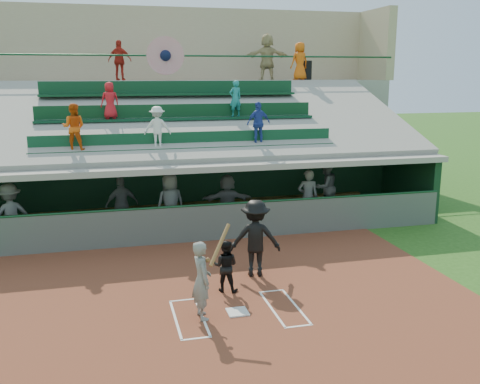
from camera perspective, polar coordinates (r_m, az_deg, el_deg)
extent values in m
plane|color=#245016|center=(11.47, -0.27, -12.83)|extent=(100.00, 100.00, 0.00)
cube|color=#612C1B|center=(11.91, -0.86, -11.78)|extent=(11.00, 9.00, 0.02)
cube|color=silver|center=(11.45, -0.27, -12.67)|extent=(0.43, 0.43, 0.03)
cube|color=white|center=(11.32, -4.05, -13.09)|extent=(0.05, 1.80, 0.01)
cube|color=white|center=(11.64, 3.40, -12.31)|extent=(0.05, 1.80, 0.01)
cube|color=white|center=(11.25, -6.89, -13.32)|extent=(0.05, 1.80, 0.01)
cube|color=white|center=(11.81, 6.00, -12.00)|extent=(0.05, 1.80, 0.01)
cube|color=silver|center=(12.09, -6.13, -11.39)|extent=(0.60, 0.05, 0.01)
cube|color=silver|center=(12.50, 3.36, -10.50)|extent=(0.60, 0.05, 0.01)
cube|color=white|center=(10.49, -4.69, -15.30)|extent=(0.60, 0.05, 0.01)
cube|color=white|center=(10.96, 6.27, -14.04)|extent=(0.60, 0.05, 0.01)
cube|color=gray|center=(17.68, -5.53, -3.57)|extent=(16.00, 3.50, 0.04)
cube|color=gray|center=(23.83, -8.13, 6.14)|extent=(20.00, 3.00, 4.60)
cube|color=#535953|center=(15.87, -4.61, -3.44)|extent=(16.00, 0.06, 1.10)
cylinder|color=#143F22|center=(15.73, -4.65, -1.45)|extent=(16.00, 0.08, 0.08)
cube|color=black|center=(19.11, -6.40, 0.97)|extent=(16.00, 0.25, 2.20)
cube|color=black|center=(20.17, 17.47, 1.08)|extent=(0.25, 3.50, 2.20)
cube|color=gray|center=(17.21, -5.69, 3.42)|extent=(16.40, 3.90, 0.18)
cube|color=gray|center=(20.80, -7.07, 2.04)|extent=(16.40, 3.50, 2.30)
cube|color=gray|center=(22.25, -7.68, 5.71)|extent=(16.40, 0.30, 4.60)
cube|color=gray|center=(18.88, -6.62, 8.03)|extent=(16.40, 6.51, 2.37)
cube|color=#0C361B|center=(16.60, -5.44, 4.66)|extent=(9.40, 0.42, 0.08)
cube|color=#0D3C23|center=(16.77, -5.56, 5.63)|extent=(9.40, 0.06, 0.45)
cube|color=#0B331F|center=(18.39, -6.40, 7.76)|extent=(9.40, 0.42, 0.08)
cube|color=#0B3419|center=(18.57, -6.51, 8.61)|extent=(9.40, 0.06, 0.45)
cube|color=#0B341B|center=(20.23, -7.21, 10.30)|extent=(9.40, 0.42, 0.08)
cube|color=#0C371D|center=(20.42, -7.30, 11.05)|extent=(9.40, 0.06, 0.45)
imported|color=#D44F0C|center=(16.46, -17.31, 6.63)|extent=(0.76, 0.64, 1.37)
imported|color=silver|center=(16.51, -8.81, 6.86)|extent=(0.85, 0.53, 1.26)
imported|color=#263E99|center=(17.10, 1.99, 7.35)|extent=(0.83, 0.45, 1.35)
imported|color=red|center=(18.28, -13.71, 9.47)|extent=(0.66, 0.51, 1.20)
imported|color=#1B7A7A|center=(18.81, -0.50, 9.95)|extent=(0.51, 0.40, 1.24)
cylinder|color=#144023|center=(22.21, -7.97, 14.22)|extent=(20.00, 0.07, 0.07)
cylinder|color=red|center=(22.19, -7.96, 14.22)|extent=(1.50, 0.06, 1.50)
sphere|color=black|center=(22.16, -7.95, 14.22)|extent=(0.44, 0.44, 0.44)
cube|color=tan|center=(25.21, -8.80, 15.35)|extent=(20.00, 0.40, 3.20)
cube|color=tan|center=(26.69, 14.25, 14.96)|extent=(0.40, 3.00, 3.20)
imported|color=#62645F|center=(10.96, -4.12, -9.34)|extent=(0.45, 0.63, 1.63)
cylinder|color=olive|center=(10.62, -2.17, -5.65)|extent=(0.56, 0.54, 0.75)
sphere|color=olive|center=(10.83, -3.47, -7.25)|extent=(0.10, 0.10, 0.10)
imported|color=black|center=(12.29, -1.56, -7.89)|extent=(0.72, 0.66, 1.21)
imported|color=black|center=(13.12, 1.65, -4.93)|extent=(1.37, 0.98, 1.91)
cube|color=brown|center=(18.86, -5.92, -1.85)|extent=(13.59, 1.07, 0.41)
imported|color=#5B5E58|center=(16.69, -23.29, -2.24)|extent=(1.34, 1.07, 1.81)
imported|color=#525450|center=(17.08, -12.48, -1.30)|extent=(1.09, 0.63, 1.74)
imported|color=#595C57|center=(16.75, -7.43, -1.18)|extent=(1.04, 0.83, 1.85)
imported|color=#565853|center=(17.13, -1.36, -0.97)|extent=(1.66, 0.71, 1.74)
imported|color=#545651|center=(17.57, 7.24, -0.56)|extent=(0.76, 0.59, 1.83)
imported|color=#62645E|center=(19.09, 9.13, 0.53)|extent=(1.10, 0.97, 1.89)
cylinder|color=black|center=(24.19, 6.98, 12.73)|extent=(0.56, 0.56, 0.85)
imported|color=red|center=(22.68, -12.71, 13.52)|extent=(1.02, 0.66, 1.62)
imported|color=#D8550C|center=(23.55, 6.38, 13.68)|extent=(0.87, 0.66, 1.60)
imported|color=tan|center=(24.25, 2.90, 14.18)|extent=(1.95, 1.01, 2.01)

